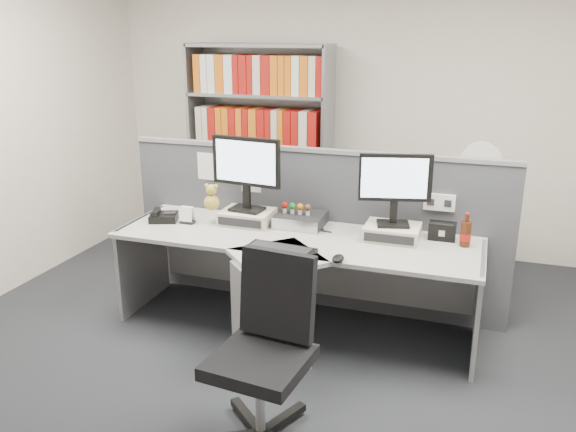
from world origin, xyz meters
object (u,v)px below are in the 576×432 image
(desk_fan, at_px, (480,167))
(filing_cabinet, at_px, (472,248))
(monitor_right, at_px, (395,183))
(desk_calendar, at_px, (187,216))
(speaker, at_px, (442,231))
(cola_bottle, at_px, (466,234))
(monitor_left, at_px, (246,167))
(mouse, at_px, (338,259))
(desk_phone, at_px, (163,217))
(keyboard, at_px, (281,249))
(shelving_unit, at_px, (260,150))
(office_chair, at_px, (266,347))
(desk, at_px, (285,282))
(desktop_pc, at_px, (301,220))

(desk_fan, bearing_deg, filing_cabinet, 90.00)
(monitor_right, relative_size, filing_cabinet, 0.72)
(desk_calendar, height_order, speaker, desk_calendar)
(cola_bottle, relative_size, filing_cabinet, 0.34)
(cola_bottle, bearing_deg, monitor_right, -179.07)
(monitor_left, relative_size, cola_bottle, 2.36)
(monitor_left, relative_size, desk_fan, 0.98)
(mouse, bearing_deg, desk_phone, 165.31)
(keyboard, distance_m, desk_calendar, 0.93)
(mouse, distance_m, speaker, 0.87)
(monitor_right, xyz_separation_m, desk_phone, (-1.73, -0.15, -0.37))
(desk_fan, bearing_deg, keyboard, -128.66)
(mouse, bearing_deg, speaker, 47.48)
(speaker, relative_size, shelving_unit, 0.09)
(cola_bottle, height_order, office_chair, office_chair)
(monitor_right, distance_m, desk_phone, 1.78)
(cola_bottle, bearing_deg, desk, -161.24)
(shelving_unit, relative_size, desk_fan, 3.52)
(speaker, bearing_deg, desk_calendar, -172.48)
(desk, distance_m, desk_fan, 1.94)
(monitor_right, bearing_deg, cola_bottle, 0.93)
(monitor_left, xyz_separation_m, keyboard, (0.44, -0.48, -0.42))
(speaker, xyz_separation_m, office_chair, (-0.76, -1.47, -0.24))
(desk, bearing_deg, speaker, 25.89)
(mouse, bearing_deg, monitor_right, 64.86)
(mouse, xyz_separation_m, shelving_unit, (-1.31, 2.01, 0.23))
(desk_phone, bearing_deg, mouse, -14.69)
(monitor_left, height_order, mouse, monitor_left)
(desk_calendar, distance_m, cola_bottle, 2.03)
(monitor_left, xyz_separation_m, filing_cabinet, (1.64, 1.02, -0.80))
(mouse, height_order, cola_bottle, cola_bottle)
(desktop_pc, distance_m, mouse, 0.76)
(speaker, xyz_separation_m, shelving_unit, (-1.89, 1.37, 0.19))
(keyboard, bearing_deg, mouse, -8.26)
(mouse, bearing_deg, monitor_left, 147.36)
(keyboard, bearing_deg, desk, 90.97)
(desk, relative_size, speaker, 14.00)
(filing_cabinet, bearing_deg, monitor_left, -148.19)
(desktop_pc, xyz_separation_m, speaker, (1.03, 0.03, 0.02))
(keyboard, relative_size, mouse, 4.01)
(desk_phone, height_order, speaker, speaker)
(filing_cabinet, bearing_deg, desk_calendar, -150.64)
(mouse, relative_size, speaker, 0.64)
(monitor_left, distance_m, desk_phone, 0.77)
(keyboard, height_order, desk_fan, desk_fan)
(monitor_right, bearing_deg, desk_phone, -174.96)
(desk_calendar, height_order, shelving_unit, shelving_unit)
(mouse, relative_size, cola_bottle, 0.51)
(desk_calendar, bearing_deg, desk, -15.27)
(desk_calendar, bearing_deg, desk_fan, 29.34)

